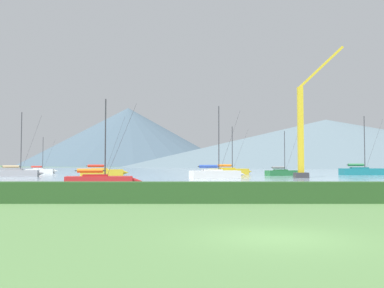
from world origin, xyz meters
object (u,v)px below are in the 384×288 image
at_px(sailboat_slip_1, 281,172).
at_px(sailboat_slip_2, 100,172).
at_px(sailboat_slip_3, 15,173).
at_px(sailboat_slip_0, 214,174).
at_px(sailboat_slip_5, 360,171).
at_px(sailboat_slip_4, 98,180).
at_px(dock_crane, 300,135).
at_px(sailboat_slip_8, 38,171).
at_px(sailboat_slip_10, 228,171).

xyz_separation_m(sailboat_slip_1, sailboat_slip_2, (-32.41, -1.53, 0.13)).
bearing_deg(sailboat_slip_3, sailboat_slip_1, -5.55).
height_order(sailboat_slip_0, sailboat_slip_5, sailboat_slip_5).
relative_size(sailboat_slip_1, sailboat_slip_3, 0.74).
height_order(sailboat_slip_4, dock_crane, dock_crane).
bearing_deg(sailboat_slip_0, dock_crane, -3.77).
bearing_deg(sailboat_slip_5, sailboat_slip_1, -168.69).
bearing_deg(sailboat_slip_2, dock_crane, -35.41).
xyz_separation_m(sailboat_slip_8, dock_crane, (52.04, -33.22, 5.99)).
relative_size(sailboat_slip_3, sailboat_slip_10, 1.13).
xyz_separation_m(sailboat_slip_3, sailboat_slip_4, (20.92, -32.22, -0.08)).
distance_m(sailboat_slip_2, sailboat_slip_3, 14.04).
distance_m(sailboat_slip_2, sailboat_slip_8, 29.73).
bearing_deg(sailboat_slip_4, sailboat_slip_8, 104.77).
distance_m(sailboat_slip_0, sailboat_slip_5, 35.10).
height_order(sailboat_slip_4, sailboat_slip_8, sailboat_slip_8).
bearing_deg(sailboat_slip_1, sailboat_slip_10, 119.31).
bearing_deg(sailboat_slip_1, sailboat_slip_2, 164.88).
bearing_deg(sailboat_slip_2, sailboat_slip_5, -10.79).
bearing_deg(sailboat_slip_8, dock_crane, -38.87).
bearing_deg(dock_crane, sailboat_slip_2, 162.56).
bearing_deg(sailboat_slip_3, sailboat_slip_8, 89.80).
relative_size(sailboat_slip_4, sailboat_slip_8, 1.00).
relative_size(sailboat_slip_1, sailboat_slip_5, 0.71).
bearing_deg(sailboat_slip_10, sailboat_slip_8, 146.40).
xyz_separation_m(sailboat_slip_8, sailboat_slip_10, (42.59, -13.10, 0.13)).
bearing_deg(sailboat_slip_3, sailboat_slip_4, -68.86).
xyz_separation_m(sailboat_slip_4, dock_crane, (25.68, 25.40, 5.99)).
bearing_deg(sailboat_slip_2, sailboat_slip_8, 111.82).
xyz_separation_m(sailboat_slip_0, sailboat_slip_3, (-33.01, 9.74, -0.03)).
xyz_separation_m(sailboat_slip_5, sailboat_slip_8, (-67.69, 16.72, -0.19)).
height_order(sailboat_slip_1, sailboat_slip_5, sailboat_slip_5).
distance_m(sailboat_slip_5, dock_crane, 23.47).
xyz_separation_m(sailboat_slip_1, sailboat_slip_8, (-51.44, 21.32, 0.00)).
height_order(sailboat_slip_1, sailboat_slip_10, sailboat_slip_10).
distance_m(sailboat_slip_4, sailboat_slip_8, 64.27).
relative_size(sailboat_slip_10, dock_crane, 0.47).
bearing_deg(sailboat_slip_8, sailboat_slip_10, -23.41).
xyz_separation_m(sailboat_slip_3, dock_crane, (46.59, -6.81, 5.91)).
distance_m(sailboat_slip_1, sailboat_slip_2, 32.45).
bearing_deg(sailboat_slip_5, sailboat_slip_2, -177.33).
xyz_separation_m(sailboat_slip_2, sailboat_slip_10, (23.56, 9.75, -0.00)).
relative_size(sailboat_slip_2, sailboat_slip_4, 1.36).
xyz_separation_m(sailboat_slip_4, sailboat_slip_5, (41.33, 41.90, 0.18)).
distance_m(sailboat_slip_4, sailboat_slip_10, 48.33).
xyz_separation_m(sailboat_slip_1, sailboat_slip_3, (-46.00, -5.08, 0.09)).
bearing_deg(sailboat_slip_1, sailboat_slip_4, -141.74).
relative_size(sailboat_slip_2, sailboat_slip_10, 1.17).
relative_size(sailboat_slip_5, sailboat_slip_8, 1.36).
distance_m(sailboat_slip_4, sailboat_slip_5, 58.85).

